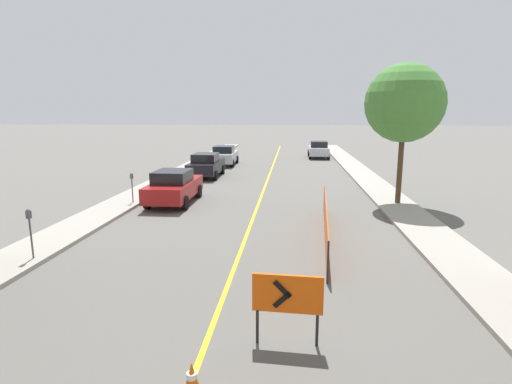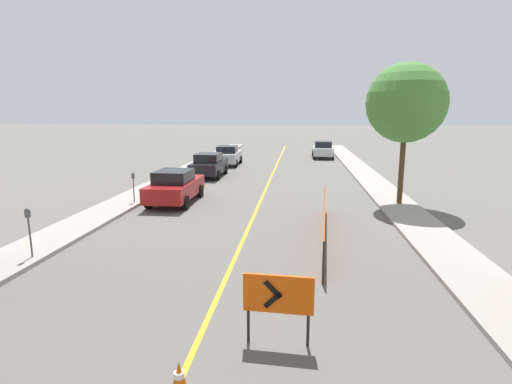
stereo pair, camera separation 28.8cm
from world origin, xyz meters
name	(u,v)px [view 2 (the right image)]	position (x,y,z in m)	size (l,w,h in m)	color
lane_stripe	(266,188)	(0.00, 30.19, 0.00)	(0.12, 60.38, 0.01)	gold
sidewalk_left	(158,185)	(-6.38, 30.19, 0.06)	(1.83, 60.38, 0.13)	#9E998E
sidewalk_right	(381,190)	(6.38, 30.19, 0.06)	(1.83, 60.38, 0.13)	#9E998E
traffic_cone_farthest	(179,380)	(0.11, 13.13, 0.29)	(0.39, 0.39, 0.59)	black
arrow_barricade_primary	(278,296)	(1.51, 14.69, 0.96)	(1.30, 0.14, 1.37)	#EF560C
safety_mesh_fence	(324,222)	(2.73, 21.27, 0.56)	(0.54, 7.63, 1.12)	#EF560C
parked_car_curb_near	(175,186)	(-4.01, 26.09, 0.80)	(1.93, 4.31, 1.59)	maroon
parked_car_curb_mid	(209,165)	(-4.17, 34.02, 0.80)	(1.93, 4.30, 1.59)	black
parked_car_curb_far	(228,155)	(-3.99, 40.20, 0.80)	(1.95, 4.34, 1.59)	#B7B7BC
parked_car_opposite_side	(323,149)	(4.06, 46.41, 0.80)	(1.94, 4.33, 1.59)	#B7B7BC
parking_meter_near_curb	(29,223)	(-5.82, 18.18, 1.15)	(0.12, 0.11, 1.46)	#4C4C51
parking_meter_far_curb	(133,181)	(-5.82, 25.50, 1.11)	(0.12, 0.11, 1.39)	#4C4C51
street_tree_right_near	(406,103)	(6.48, 26.55, 4.65)	(3.49, 3.49, 6.28)	#4C3823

